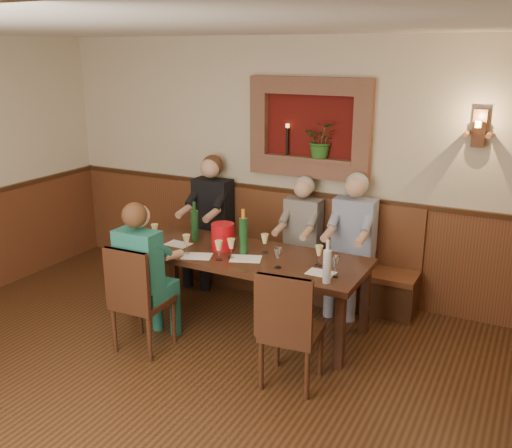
{
  "coord_description": "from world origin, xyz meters",
  "views": [
    {
      "loc": [
        2.49,
        -2.74,
        2.65
      ],
      "look_at": [
        0.1,
        1.9,
        1.05
      ],
      "focal_mm": 40.0,
      "sensor_mm": 36.0,
      "label": 1
    }
  ],
  "objects_px": {
    "dining_table": "(245,261)",
    "spittoon_bucket": "(223,236)",
    "chair_near_right": "(291,351)",
    "person_bench_mid": "(299,250)",
    "wine_bottle_green_b": "(195,225)",
    "person_bench_left": "(209,230)",
    "person_chair_front": "(147,287)",
    "water_bottle": "(327,265)",
    "chair_near_left": "(143,319)",
    "person_bench_right": "(350,254)",
    "bench": "(284,263)",
    "wine_bottle_green_a": "(243,235)"
  },
  "relations": [
    {
      "from": "dining_table",
      "to": "spittoon_bucket",
      "type": "height_order",
      "value": "spittoon_bucket"
    },
    {
      "from": "chair_near_right",
      "to": "spittoon_bucket",
      "type": "bearing_deg",
      "value": 138.58
    },
    {
      "from": "person_bench_mid",
      "to": "chair_near_right",
      "type": "bearing_deg",
      "value": -69.11
    },
    {
      "from": "wine_bottle_green_b",
      "to": "person_bench_left",
      "type": "bearing_deg",
      "value": 111.13
    },
    {
      "from": "spittoon_bucket",
      "to": "person_chair_front",
      "type": "bearing_deg",
      "value": -113.42
    },
    {
      "from": "person_bench_left",
      "to": "water_bottle",
      "type": "xyz_separation_m",
      "value": [
        1.89,
        -1.15,
        0.28
      ]
    },
    {
      "from": "dining_table",
      "to": "chair_near_left",
      "type": "height_order",
      "value": "chair_near_left"
    },
    {
      "from": "person_bench_right",
      "to": "wine_bottle_green_b",
      "type": "bearing_deg",
      "value": -153.49
    },
    {
      "from": "dining_table",
      "to": "person_chair_front",
      "type": "bearing_deg",
      "value": -127.53
    },
    {
      "from": "bench",
      "to": "person_bench_right",
      "type": "xyz_separation_m",
      "value": [
        0.81,
        -0.11,
        0.28
      ]
    },
    {
      "from": "person_bench_right",
      "to": "person_chair_front",
      "type": "bearing_deg",
      "value": -131.0
    },
    {
      "from": "dining_table",
      "to": "person_bench_left",
      "type": "bearing_deg",
      "value": 137.87
    },
    {
      "from": "chair_near_right",
      "to": "wine_bottle_green_b",
      "type": "height_order",
      "value": "wine_bottle_green_b"
    },
    {
      "from": "bench",
      "to": "water_bottle",
      "type": "xyz_separation_m",
      "value": [
        0.97,
        -1.26,
        0.58
      ]
    },
    {
      "from": "wine_bottle_green_a",
      "to": "water_bottle",
      "type": "distance_m",
      "value": 1.03
    },
    {
      "from": "bench",
      "to": "water_bottle",
      "type": "height_order",
      "value": "water_bottle"
    },
    {
      "from": "person_bench_right",
      "to": "water_bottle",
      "type": "height_order",
      "value": "person_bench_right"
    },
    {
      "from": "bench",
      "to": "wine_bottle_green_a",
      "type": "relative_size",
      "value": 6.72
    },
    {
      "from": "person_chair_front",
      "to": "chair_near_left",
      "type": "bearing_deg",
      "value": -89.6
    },
    {
      "from": "person_bench_left",
      "to": "wine_bottle_green_a",
      "type": "distance_m",
      "value": 1.28
    },
    {
      "from": "person_bench_right",
      "to": "spittoon_bucket",
      "type": "height_order",
      "value": "person_bench_right"
    },
    {
      "from": "person_bench_left",
      "to": "chair_near_left",
      "type": "bearing_deg",
      "value": -79.13
    },
    {
      "from": "bench",
      "to": "spittoon_bucket",
      "type": "bearing_deg",
      "value": -105.28
    },
    {
      "from": "person_chair_front",
      "to": "wine_bottle_green_b",
      "type": "xyz_separation_m",
      "value": [
        -0.05,
        0.89,
        0.34
      ]
    },
    {
      "from": "chair_near_left",
      "to": "person_bench_mid",
      "type": "xyz_separation_m",
      "value": [
        0.83,
        1.7,
        0.26
      ]
    },
    {
      "from": "person_bench_right",
      "to": "person_bench_mid",
      "type": "bearing_deg",
      "value": 179.69
    },
    {
      "from": "person_bench_mid",
      "to": "water_bottle",
      "type": "xyz_separation_m",
      "value": [
        0.74,
        -1.16,
        0.35
      ]
    },
    {
      "from": "person_bench_right",
      "to": "person_chair_front",
      "type": "height_order",
      "value": "person_bench_right"
    },
    {
      "from": "chair_near_left",
      "to": "person_bench_mid",
      "type": "relative_size",
      "value": 0.75
    },
    {
      "from": "wine_bottle_green_a",
      "to": "person_bench_left",
      "type": "bearing_deg",
      "value": 137.47
    },
    {
      "from": "person_bench_right",
      "to": "wine_bottle_green_b",
      "type": "relative_size",
      "value": 3.53
    },
    {
      "from": "person_bench_mid",
      "to": "wine_bottle_green_a",
      "type": "bearing_deg",
      "value": -105.85
    },
    {
      "from": "bench",
      "to": "water_bottle",
      "type": "distance_m",
      "value": 1.69
    },
    {
      "from": "person_bench_mid",
      "to": "spittoon_bucket",
      "type": "relative_size",
      "value": 5.19
    },
    {
      "from": "person_chair_front",
      "to": "spittoon_bucket",
      "type": "bearing_deg",
      "value": 66.58
    },
    {
      "from": "bench",
      "to": "chair_near_right",
      "type": "xyz_separation_m",
      "value": [
        0.85,
        -1.72,
        -0.03
      ]
    },
    {
      "from": "dining_table",
      "to": "person_bench_left",
      "type": "xyz_separation_m",
      "value": [
        -0.92,
        0.84,
        -0.05
      ]
    },
    {
      "from": "chair_near_right",
      "to": "person_bench_mid",
      "type": "distance_m",
      "value": 1.75
    },
    {
      "from": "dining_table",
      "to": "chair_near_right",
      "type": "xyz_separation_m",
      "value": [
        0.85,
        -0.78,
        -0.38
      ]
    },
    {
      "from": "person_bench_left",
      "to": "person_chair_front",
      "type": "bearing_deg",
      "value": -78.6
    },
    {
      "from": "dining_table",
      "to": "chair_near_left",
      "type": "distance_m",
      "value": 1.12
    },
    {
      "from": "chair_near_left",
      "to": "spittoon_bucket",
      "type": "relative_size",
      "value": 3.89
    },
    {
      "from": "chair_near_left",
      "to": "water_bottle",
      "type": "distance_m",
      "value": 1.76
    },
    {
      "from": "bench",
      "to": "chair_near_left",
      "type": "bearing_deg",
      "value": -108.3
    },
    {
      "from": "dining_table",
      "to": "wine_bottle_green_b",
      "type": "distance_m",
      "value": 0.7
    },
    {
      "from": "bench",
      "to": "person_bench_right",
      "type": "distance_m",
      "value": 0.86
    },
    {
      "from": "person_bench_left",
      "to": "wine_bottle_green_b",
      "type": "relative_size",
      "value": 3.63
    },
    {
      "from": "dining_table",
      "to": "person_bench_mid",
      "type": "relative_size",
      "value": 1.77
    },
    {
      "from": "person_bench_left",
      "to": "wine_bottle_green_b",
      "type": "bearing_deg",
      "value": -68.87
    },
    {
      "from": "chair_near_left",
      "to": "person_bench_right",
      "type": "bearing_deg",
      "value": 48.86
    }
  ]
}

